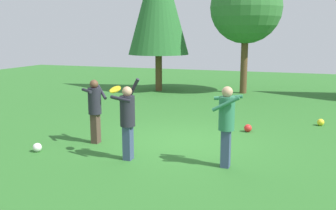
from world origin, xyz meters
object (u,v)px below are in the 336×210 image
tree_center (246,8)px  ball_red (248,128)px  frisbee (115,89)px  ball_yellow (321,122)px  person_catcher (95,106)px  ball_white (37,147)px  tree_left (158,0)px  person_thrower (128,116)px  person_bystander (227,120)px

tree_center → ball_red: bearing=-80.5°
frisbee → ball_yellow: frisbee is taller
person_catcher → ball_white: size_ratio=7.72×
tree_center → tree_left: size_ratio=0.80×
person_catcher → frisbee: bearing=-0.0°
ball_yellow → tree_left: (-7.46, 5.25, 4.37)m
ball_yellow → ball_white: size_ratio=1.00×
person_thrower → frisbee: bearing=0.0°
ball_red → tree_left: 9.71m
ball_white → tree_center: 12.24m
person_bystander → ball_red: person_bystander is taller
tree_center → person_thrower: bearing=-95.3°
person_thrower → tree_left: 11.26m
person_bystander → tree_left: size_ratio=0.25×
person_thrower → ball_white: size_ratio=8.60×
person_bystander → ball_white: 4.69m
frisbee → tree_center: size_ratio=0.06×
tree_left → person_catcher: bearing=-79.4°
person_thrower → person_bystander: person_thrower is taller
ball_red → tree_center: bearing=99.5°
frisbee → tree_left: tree_left is taller
person_thrower → person_catcher: person_thrower is taller
tree_center → frisbee: bearing=-97.2°
ball_white → tree_center: (3.38, 11.10, 3.93)m
person_catcher → tree_center: tree_center is taller
person_thrower → frisbee: size_ratio=5.50×
ball_yellow → ball_white: 8.47m
ball_red → tree_left: bearing=128.5°
frisbee → tree_center: 11.13m
person_thrower → ball_yellow: size_ratio=8.62×
frisbee → person_thrower: bearing=-17.0°
person_catcher → tree_center: 10.66m
ball_red → ball_yellow: bearing=36.9°
person_bystander → ball_white: size_ratio=8.11×
ball_white → tree_left: (-0.77, 10.46, 4.37)m
ball_white → tree_left: size_ratio=0.03×
ball_red → ball_yellow: size_ratio=1.04×
person_thrower → frisbee: (-0.35, 0.11, 0.59)m
ball_white → tree_center: size_ratio=0.04×
person_catcher → tree_center: (2.40, 9.94, 3.03)m
tree_center → tree_left: bearing=-171.2°
person_catcher → ball_white: person_catcher is taller
person_catcher → ball_red: bearing=73.2°
person_thrower → frisbee: person_thrower is taller
ball_yellow → ball_white: (-6.68, -5.21, 0.00)m
person_thrower → ball_yellow: (4.32, 4.99, -0.91)m
ball_yellow → person_catcher: bearing=-144.7°
person_catcher → ball_red: person_catcher is taller
ball_red → tree_center: tree_center is taller
person_catcher → tree_left: (-1.74, 9.30, 3.48)m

